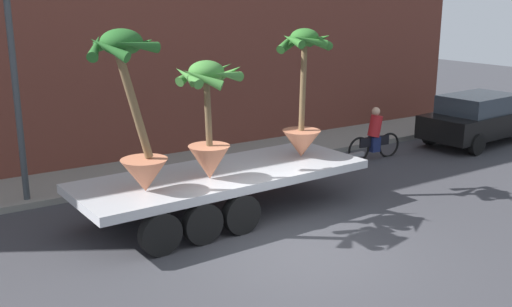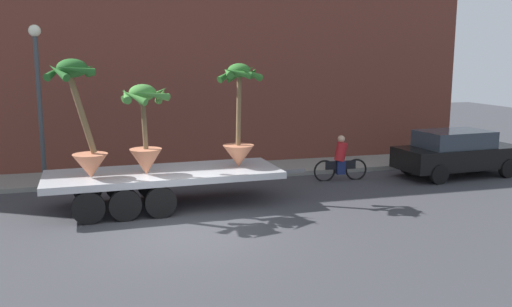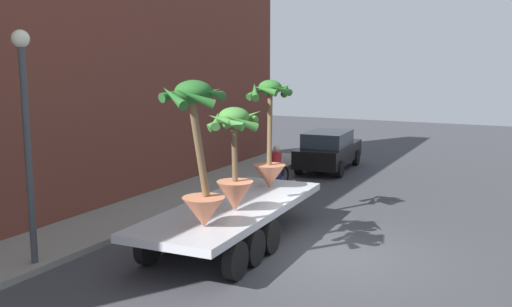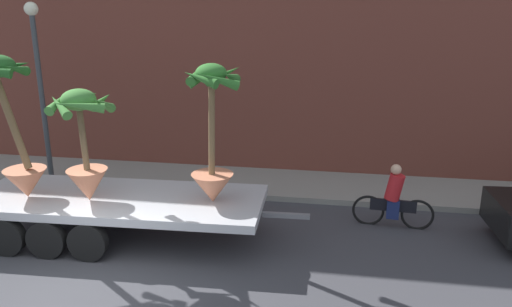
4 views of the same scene
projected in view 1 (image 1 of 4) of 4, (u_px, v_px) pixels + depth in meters
name	position (u px, v px, depth m)	size (l,w,h in m)	color
ground_plane	(302.00, 250.00, 11.03)	(60.00, 60.00, 0.00)	#38383D
sidewalk	(163.00, 169.00, 15.95)	(24.00, 2.20, 0.15)	gray
flatbed_trailer	(212.00, 183.00, 12.43)	(7.31, 2.49, 0.98)	#B7BABF
potted_palm_rear	(209.00, 122.00, 11.71)	(1.34, 1.47, 2.37)	#C17251
potted_palm_middle	(134.00, 116.00, 10.79)	(1.45, 1.28, 3.02)	#C17251
potted_palm_front	(303.00, 100.00, 13.36)	(1.24, 1.31, 2.89)	#C17251
cyclist	(375.00, 136.00, 17.05)	(1.84, 0.37, 1.54)	black
parked_car	(480.00, 118.00, 18.84)	(4.44, 2.07, 1.58)	black
street_lamp	(13.00, 61.00, 12.55)	(0.36, 0.36, 4.83)	#383D42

